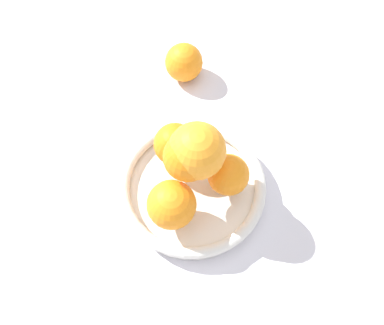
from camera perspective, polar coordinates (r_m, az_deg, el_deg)
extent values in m
plane|color=silver|center=(0.64, 0.00, -4.45)|extent=(4.00, 4.00, 0.00)
cylinder|color=silver|center=(0.63, 0.00, -4.10)|extent=(0.23, 0.23, 0.02)
torus|color=silver|center=(0.61, 0.00, -3.39)|extent=(0.24, 0.24, 0.02)
sphere|color=orange|center=(0.55, -3.12, -6.42)|extent=(0.07, 0.07, 0.07)
sphere|color=orange|center=(0.57, 5.55, -1.88)|extent=(0.06, 0.06, 0.06)
sphere|color=orange|center=(0.59, -2.66, 2.76)|extent=(0.07, 0.07, 0.07)
sphere|color=orange|center=(0.51, 0.89, 1.56)|extent=(0.08, 0.08, 0.08)
sphere|color=orange|center=(0.52, -0.64, 0.89)|extent=(0.07, 0.07, 0.07)
sphere|color=orange|center=(0.74, -1.25, 15.00)|extent=(0.07, 0.07, 0.07)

